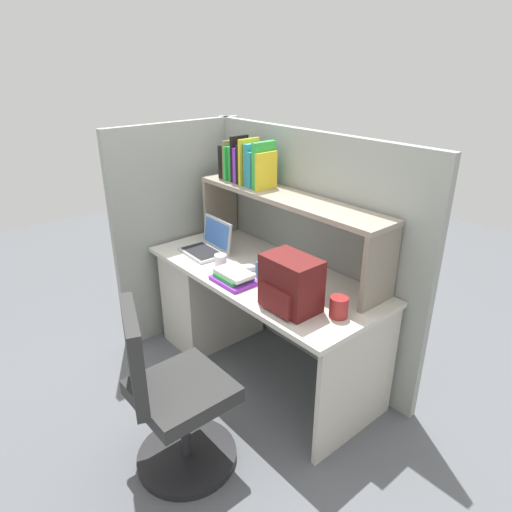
# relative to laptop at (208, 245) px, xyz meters

# --- Properties ---
(ground_plane) EXTENTS (8.00, 8.00, 0.00)m
(ground_plane) POSITION_rel_laptop_xyz_m (0.47, 0.08, -0.78)
(ground_plane) COLOR #595B60
(desk) EXTENTS (1.60, 0.70, 0.73)m
(desk) POSITION_rel_laptop_xyz_m (0.08, 0.08, -0.38)
(desk) COLOR beige
(desk) RESTS_ON ground_plane
(cubicle_partition_rear) EXTENTS (1.84, 0.05, 1.55)m
(cubicle_partition_rear) POSITION_rel_laptop_xyz_m (0.47, 0.46, -0.01)
(cubicle_partition_rear) COLOR #939991
(cubicle_partition_rear) RESTS_ON ground_plane
(cubicle_partition_left) EXTENTS (0.05, 1.06, 1.55)m
(cubicle_partition_left) POSITION_rel_laptop_xyz_m (-0.38, 0.03, -0.01)
(cubicle_partition_left) COLOR #939991
(cubicle_partition_left) RESTS_ON ground_plane
(overhead_hutch) EXTENTS (1.44, 0.28, 0.45)m
(overhead_hutch) POSITION_rel_laptop_xyz_m (0.47, 0.28, 0.30)
(overhead_hutch) COLOR gray
(overhead_hutch) RESTS_ON desk
(reference_books_on_shelf) EXTENTS (0.44, 0.18, 0.30)m
(reference_books_on_shelf) POSITION_rel_laptop_xyz_m (0.08, 0.28, 0.53)
(reference_books_on_shelf) COLOR black
(reference_books_on_shelf) RESTS_ON overhead_hutch
(laptop) EXTENTS (0.32, 0.26, 0.22)m
(laptop) POSITION_rel_laptop_xyz_m (0.00, 0.00, 0.00)
(laptop) COLOR #B7BABF
(laptop) RESTS_ON desk
(backpack) EXTENTS (0.30, 0.23, 0.29)m
(backpack) POSITION_rel_laptop_xyz_m (0.89, -0.10, 0.09)
(backpack) COLOR #591919
(backpack) RESTS_ON desk
(computer_mouse) EXTENTS (0.09, 0.12, 0.03)m
(computer_mouse) POSITION_rel_laptop_xyz_m (0.40, 0.03, -0.03)
(computer_mouse) COLOR silver
(computer_mouse) RESTS_ON desk
(paper_cup) EXTENTS (0.08, 0.08, 0.10)m
(paper_cup) POSITION_rel_laptop_xyz_m (0.28, -0.10, -0.00)
(paper_cup) COLOR white
(paper_cup) RESTS_ON desk
(tissue_box) EXTENTS (0.24, 0.15, 0.10)m
(tissue_box) POSITION_rel_laptop_xyz_m (0.61, 0.05, -0.00)
(tissue_box) COLOR teal
(tissue_box) RESTS_ON desk
(snack_canister) EXTENTS (0.10, 0.10, 0.11)m
(snack_canister) POSITION_rel_laptop_xyz_m (1.12, 0.03, 0.00)
(snack_canister) COLOR maroon
(snack_canister) RESTS_ON desk
(desk_book_stack) EXTENTS (0.25, 0.19, 0.07)m
(desk_book_stack) POSITION_rel_laptop_xyz_m (0.47, -0.14, -0.02)
(desk_book_stack) COLOR purple
(desk_book_stack) RESTS_ON desk
(office_chair) EXTENTS (0.53, 0.55, 0.93)m
(office_chair) POSITION_rel_laptop_xyz_m (0.77, -0.77, -0.39)
(office_chair) COLOR black
(office_chair) RESTS_ON ground_plane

